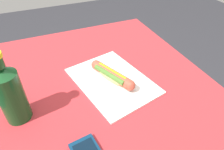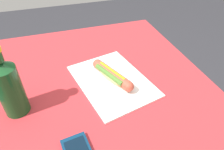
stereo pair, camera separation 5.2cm
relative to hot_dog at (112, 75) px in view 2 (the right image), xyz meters
The scene contains 4 objects.
dining_table 0.19m from the hot_dog, 131.40° to the left, with size 1.02×0.81×0.74m.
paper_wrapper 0.03m from the hot_dog, 66.83° to the right, with size 0.33×0.24×0.01m, color white.
hot_dog is the anchor object (origin of this frame).
soda_bottle 0.34m from the hot_dog, 97.49° to the left, with size 0.08×0.08×0.23m.
Camera 2 is at (-0.52, 0.14, 1.24)m, focal length 32.31 mm.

